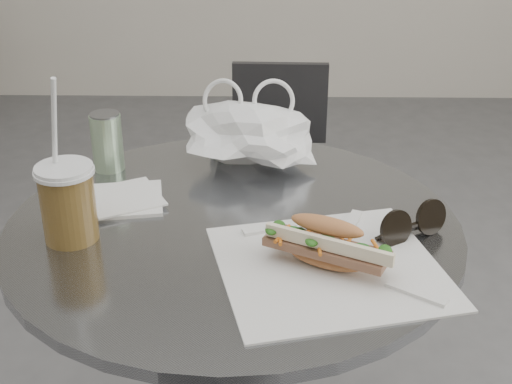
{
  "coord_description": "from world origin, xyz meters",
  "views": [
    {
      "loc": [
        0.06,
        -0.84,
        1.32
      ],
      "look_at": [
        0.04,
        0.22,
        0.79
      ],
      "focal_mm": 50.0,
      "sensor_mm": 36.0,
      "label": 1
    }
  ],
  "objects_px": {
    "sunglasses": "(412,225)",
    "iced_coffee": "(68,201)",
    "banh_mi": "(326,244)",
    "drink_can": "(107,142)",
    "cafe_table": "(235,353)",
    "chair_far": "(278,198)"
  },
  "relations": [
    {
      "from": "cafe_table",
      "to": "banh_mi",
      "type": "bearing_deg",
      "value": -42.47
    },
    {
      "from": "sunglasses",
      "to": "iced_coffee",
      "type": "bearing_deg",
      "value": 149.7
    },
    {
      "from": "sunglasses",
      "to": "cafe_table",
      "type": "bearing_deg",
      "value": 140.08
    },
    {
      "from": "iced_coffee",
      "to": "cafe_table",
      "type": "bearing_deg",
      "value": 11.94
    },
    {
      "from": "iced_coffee",
      "to": "drink_can",
      "type": "relative_size",
      "value": 2.4
    },
    {
      "from": "sunglasses",
      "to": "chair_far",
      "type": "bearing_deg",
      "value": 70.12
    },
    {
      "from": "banh_mi",
      "to": "drink_can",
      "type": "bearing_deg",
      "value": 165.25
    },
    {
      "from": "banh_mi",
      "to": "iced_coffee",
      "type": "height_order",
      "value": "iced_coffee"
    },
    {
      "from": "cafe_table",
      "to": "drink_can",
      "type": "relative_size",
      "value": 6.7
    },
    {
      "from": "chair_far",
      "to": "banh_mi",
      "type": "relative_size",
      "value": 2.9
    },
    {
      "from": "chair_far",
      "to": "banh_mi",
      "type": "bearing_deg",
      "value": 94.41
    },
    {
      "from": "chair_far",
      "to": "iced_coffee",
      "type": "height_order",
      "value": "iced_coffee"
    },
    {
      "from": "banh_mi",
      "to": "drink_can",
      "type": "distance_m",
      "value": 0.52
    },
    {
      "from": "banh_mi",
      "to": "sunglasses",
      "type": "distance_m",
      "value": 0.17
    },
    {
      "from": "cafe_table",
      "to": "banh_mi",
      "type": "distance_m",
      "value": 0.37
    },
    {
      "from": "chair_far",
      "to": "sunglasses",
      "type": "relative_size",
      "value": 5.65
    },
    {
      "from": "banh_mi",
      "to": "iced_coffee",
      "type": "distance_m",
      "value": 0.41
    },
    {
      "from": "sunglasses",
      "to": "drink_can",
      "type": "xyz_separation_m",
      "value": [
        -0.54,
        0.26,
        0.03
      ]
    },
    {
      "from": "drink_can",
      "to": "sunglasses",
      "type": "bearing_deg",
      "value": -25.37
    },
    {
      "from": "cafe_table",
      "to": "banh_mi",
      "type": "relative_size",
      "value": 3.13
    },
    {
      "from": "cafe_table",
      "to": "chair_far",
      "type": "bearing_deg",
      "value": 84.42
    },
    {
      "from": "iced_coffee",
      "to": "sunglasses",
      "type": "bearing_deg",
      "value": 1.21
    }
  ]
}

